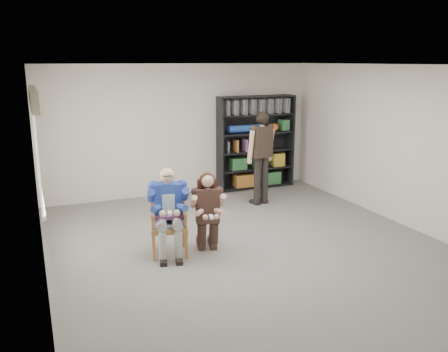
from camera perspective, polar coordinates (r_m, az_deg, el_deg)
name	(u,v)px	position (r m, az deg, el deg)	size (l,w,h in m)	color
room_shell	(252,161)	(7.10, 3.35, 1.83)	(6.00, 7.00, 2.80)	silver
floor	(250,248)	(7.51, 3.20, -8.68)	(6.00, 7.00, 0.01)	slate
window_left	(37,148)	(7.35, -21.54, 3.13)	(0.16, 2.00, 1.75)	white
armchair	(169,221)	(7.18, -6.66, -5.44)	(0.60, 0.58, 1.03)	#AE7B35
seated_man	(169,212)	(7.13, -6.69, -4.27)	(0.58, 0.80, 1.34)	#2F429A
kneeling_woman	(208,213)	(7.21, -1.97, -4.45)	(0.51, 0.82, 1.22)	#32251C
bookshelf	(256,143)	(10.79, 3.87, 4.04)	(1.80, 0.38, 2.10)	black
standing_man	(261,159)	(9.53, 4.52, 2.05)	(0.58, 0.32, 1.88)	#2B221B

